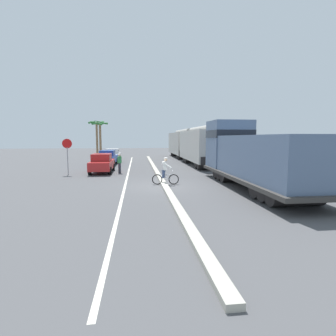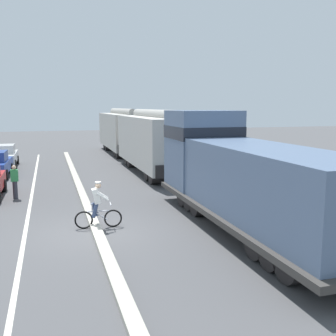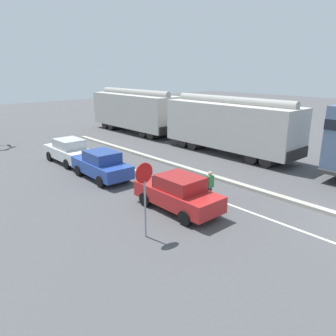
{
  "view_description": "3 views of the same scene",
  "coord_description": "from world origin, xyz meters",
  "px_view_note": "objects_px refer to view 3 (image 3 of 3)",
  "views": [
    {
      "loc": [
        -1.63,
        -15.97,
        2.96
      ],
      "look_at": [
        0.42,
        1.4,
        0.94
      ],
      "focal_mm": 28.0,
      "sensor_mm": 36.0,
      "label": 1
    },
    {
      "loc": [
        -1.46,
        -13.55,
        4.38
      ],
      "look_at": [
        3.33,
        2.17,
        1.8
      ],
      "focal_mm": 42.0,
      "sensor_mm": 36.0,
      "label": 2
    },
    {
      "loc": [
        -13.94,
        -3.01,
        6.05
      ],
      "look_at": [
        -3.25,
        8.83,
        1.2
      ],
      "focal_mm": 35.0,
      "sensor_mm": 36.0,
      "label": 3
    }
  ],
  "objects_px": {
    "hopper_car_middle": "(135,111)",
    "parked_car_white": "(69,151)",
    "parked_car_blue": "(102,165)",
    "pedestrian_by_cars": "(210,187)",
    "parked_car_red": "(178,193)",
    "stop_sign": "(144,186)",
    "hopper_car_lead": "(230,126)"
  },
  "relations": [
    {
      "from": "parked_car_blue",
      "to": "parked_car_white",
      "type": "height_order",
      "value": "same"
    },
    {
      "from": "stop_sign",
      "to": "pedestrian_by_cars",
      "type": "xyz_separation_m",
      "value": [
        4.07,
        0.4,
        -1.18
      ]
    },
    {
      "from": "hopper_car_lead",
      "to": "stop_sign",
      "type": "bearing_deg",
      "value": -155.27
    },
    {
      "from": "hopper_car_lead",
      "to": "parked_car_white",
      "type": "bearing_deg",
      "value": 149.91
    },
    {
      "from": "hopper_car_middle",
      "to": "parked_car_blue",
      "type": "relative_size",
      "value": 2.5
    },
    {
      "from": "hopper_car_middle",
      "to": "parked_car_blue",
      "type": "bearing_deg",
      "value": -134.14
    },
    {
      "from": "parked_car_red",
      "to": "stop_sign",
      "type": "distance_m",
      "value": 2.98
    },
    {
      "from": "hopper_car_lead",
      "to": "pedestrian_by_cars",
      "type": "bearing_deg",
      "value": -147.42
    },
    {
      "from": "hopper_car_lead",
      "to": "stop_sign",
      "type": "relative_size",
      "value": 3.68
    },
    {
      "from": "parked_car_blue",
      "to": "pedestrian_by_cars",
      "type": "height_order",
      "value": "same"
    },
    {
      "from": "parked_car_blue",
      "to": "pedestrian_by_cars",
      "type": "bearing_deg",
      "value": -75.73
    },
    {
      "from": "parked_car_white",
      "to": "pedestrian_by_cars",
      "type": "xyz_separation_m",
      "value": [
        1.55,
        -10.97,
        0.03
      ]
    },
    {
      "from": "parked_car_red",
      "to": "stop_sign",
      "type": "relative_size",
      "value": 1.46
    },
    {
      "from": "parked_car_blue",
      "to": "parked_car_white",
      "type": "xyz_separation_m",
      "value": [
        0.14,
        4.34,
        0.0
      ]
    },
    {
      "from": "hopper_car_lead",
      "to": "parked_car_white",
      "type": "xyz_separation_m",
      "value": [
        -9.81,
        5.69,
        -1.26
      ]
    },
    {
      "from": "parked_car_white",
      "to": "hopper_car_middle",
      "type": "bearing_deg",
      "value": 31.07
    },
    {
      "from": "hopper_car_middle",
      "to": "parked_car_white",
      "type": "relative_size",
      "value": 2.52
    },
    {
      "from": "hopper_car_lead",
      "to": "parked_car_red",
      "type": "xyz_separation_m",
      "value": [
        -9.77,
        -4.76,
        -1.26
      ]
    },
    {
      "from": "parked_car_red",
      "to": "hopper_car_middle",
      "type": "bearing_deg",
      "value": 59.15
    },
    {
      "from": "parked_car_red",
      "to": "pedestrian_by_cars",
      "type": "bearing_deg",
      "value": -19.19
    },
    {
      "from": "hopper_car_lead",
      "to": "pedestrian_by_cars",
      "type": "distance_m",
      "value": 9.89
    },
    {
      "from": "hopper_car_lead",
      "to": "parked_car_blue",
      "type": "xyz_separation_m",
      "value": [
        -9.95,
        1.35,
        -1.26
      ]
    },
    {
      "from": "hopper_car_middle",
      "to": "pedestrian_by_cars",
      "type": "bearing_deg",
      "value": -116.09
    },
    {
      "from": "hopper_car_lead",
      "to": "pedestrian_by_cars",
      "type": "relative_size",
      "value": 6.54
    },
    {
      "from": "parked_car_red",
      "to": "hopper_car_lead",
      "type": "bearing_deg",
      "value": 25.97
    },
    {
      "from": "stop_sign",
      "to": "hopper_car_lead",
      "type": "bearing_deg",
      "value": 24.73
    },
    {
      "from": "parked_car_red",
      "to": "parked_car_blue",
      "type": "xyz_separation_m",
      "value": [
        -0.18,
        6.1,
        0.0
      ]
    },
    {
      "from": "parked_car_blue",
      "to": "pedestrian_by_cars",
      "type": "distance_m",
      "value": 6.84
    },
    {
      "from": "parked_car_red",
      "to": "stop_sign",
      "type": "xyz_separation_m",
      "value": [
        -2.56,
        -0.92,
        1.21
      ]
    },
    {
      "from": "hopper_car_lead",
      "to": "hopper_car_middle",
      "type": "height_order",
      "value": "same"
    },
    {
      "from": "parked_car_white",
      "to": "stop_sign",
      "type": "bearing_deg",
      "value": -102.5
    },
    {
      "from": "hopper_car_middle",
      "to": "pedestrian_by_cars",
      "type": "relative_size",
      "value": 6.54
    }
  ]
}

